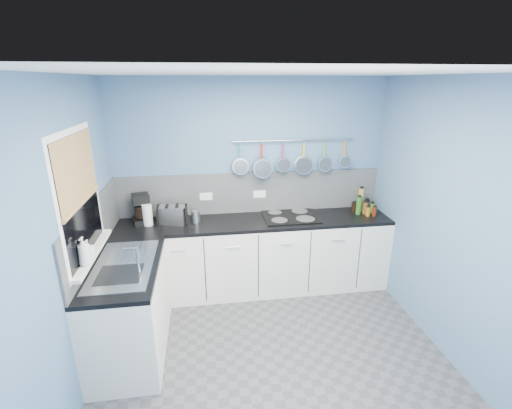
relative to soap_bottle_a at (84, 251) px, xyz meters
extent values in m
cube|color=#47474C|center=(1.53, -0.05, -1.18)|extent=(3.20, 3.00, 0.02)
cube|color=white|center=(1.53, -0.05, 1.34)|extent=(3.20, 3.00, 0.02)
cube|color=#4A6C93|center=(1.53, 1.46, 0.08)|extent=(3.20, 0.02, 2.50)
cube|color=#4A6C93|center=(1.53, -1.56, 0.08)|extent=(3.20, 0.02, 2.50)
cube|color=#4A6C93|center=(-0.08, -0.05, 0.08)|extent=(0.02, 3.00, 2.50)
cube|color=#4A6C93|center=(3.14, -0.05, 0.08)|extent=(0.02, 3.00, 2.50)
cube|color=gray|center=(1.53, 1.43, -0.02)|extent=(3.20, 0.02, 0.50)
cube|color=gray|center=(-0.06, 0.55, -0.02)|extent=(0.02, 1.80, 0.50)
cube|color=silver|center=(1.53, 1.15, -0.74)|extent=(3.20, 0.60, 0.86)
cube|color=black|center=(1.53, 1.15, -0.29)|extent=(3.20, 0.60, 0.04)
cube|color=silver|center=(0.23, 0.25, -0.74)|extent=(0.60, 1.20, 0.86)
cube|color=black|center=(0.23, 0.25, -0.29)|extent=(0.60, 1.20, 0.04)
cube|color=white|center=(-0.05, 0.25, 0.38)|extent=(0.01, 1.00, 1.10)
cube|color=black|center=(-0.04, 0.25, 0.38)|extent=(0.01, 0.90, 1.00)
cube|color=tan|center=(-0.03, 0.25, 0.61)|extent=(0.01, 0.90, 0.55)
cube|color=white|center=(-0.02, 0.25, -0.13)|extent=(0.10, 0.98, 0.03)
cube|color=silver|center=(0.23, 0.25, -0.27)|extent=(0.50, 0.95, 0.01)
cube|color=white|center=(0.98, 1.42, -0.04)|extent=(0.15, 0.01, 0.09)
cube|color=white|center=(1.63, 1.42, -0.04)|extent=(0.15, 0.01, 0.09)
cylinder|color=silver|center=(2.03, 1.40, 0.61)|extent=(1.45, 0.02, 0.02)
imported|color=white|center=(0.00, 0.00, 0.00)|extent=(0.10, 0.10, 0.24)
imported|color=white|center=(0.00, 0.10, -0.03)|extent=(0.09, 0.09, 0.17)
cylinder|color=white|center=(0.32, 1.17, -0.15)|extent=(0.11, 0.11, 0.24)
cube|color=silver|center=(0.59, 1.20, -0.17)|extent=(0.35, 0.26, 0.20)
cylinder|color=silver|center=(0.85, 1.18, -0.20)|extent=(0.12, 0.12, 0.14)
cube|color=black|center=(1.97, 1.20, -0.26)|extent=(0.64, 0.56, 0.01)
cylinder|color=black|center=(2.96, 1.26, -0.20)|extent=(0.06, 0.06, 0.14)
cylinder|color=olive|center=(2.88, 1.27, -0.12)|extent=(0.07, 0.07, 0.29)
cylinder|color=black|center=(2.80, 1.26, -0.22)|extent=(0.07, 0.07, 0.11)
cylinder|color=#3F721E|center=(3.00, 1.17, -0.21)|extent=(0.05, 0.05, 0.12)
cylinder|color=brown|center=(2.90, 1.17, -0.20)|extent=(0.07, 0.07, 0.14)
cylinder|color=#265919|center=(2.81, 1.16, -0.16)|extent=(0.06, 0.06, 0.22)
cylinder|color=#4C190C|center=(2.97, 1.07, -0.21)|extent=(0.05, 0.05, 0.12)
cylinder|color=#8C5914|center=(2.90, 1.08, -0.21)|extent=(0.05, 0.05, 0.11)
camera|label=1|loc=(0.98, -2.74, 1.28)|focal=25.28mm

